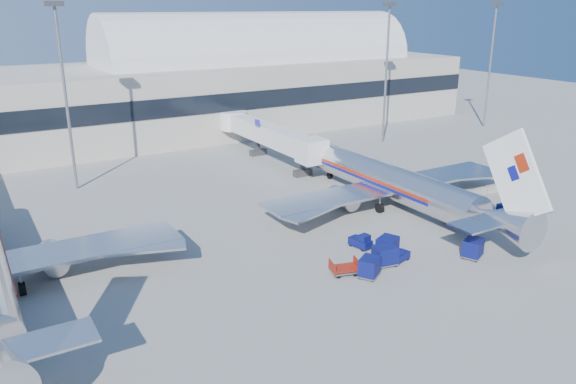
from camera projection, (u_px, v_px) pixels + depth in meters
ground at (345, 236)px, 56.54m from camera, size 260.00×260.00×0.00m
terminal at (80, 98)px, 93.14m from camera, size 170.00×28.15×21.00m
airliner_main at (393, 182)px, 64.15m from camera, size 32.00×37.26×12.07m
jetbridge_near at (264, 133)px, 84.09m from camera, size 4.40×27.50×6.25m
mast_west at (62, 70)px, 66.58m from camera, size 2.00×1.20×22.60m
mast_east at (387, 53)px, 90.89m from camera, size 2.00×1.20×22.60m
mast_far_east at (492, 47)px, 103.04m from camera, size 2.00×1.20×22.60m
barrier_near at (457, 197)px, 66.78m from camera, size 3.00×0.55×0.90m
barrier_mid at (476, 192)px, 68.38m from camera, size 3.00×0.55×0.90m
barrier_far at (495, 188)px, 69.98m from camera, size 3.00×0.55×0.90m
tug_lead at (399, 255)px, 50.79m from camera, size 2.22×1.47×1.33m
tug_right at (456, 218)px, 59.44m from camera, size 2.33×2.30×1.42m
tug_left at (361, 241)px, 53.63m from camera, size 1.48×2.39×1.45m
cart_train_a at (387, 246)px, 51.72m from camera, size 2.59×2.35×1.86m
cart_train_b at (385, 255)px, 49.90m from camera, size 2.32×1.91×1.85m
cart_train_c at (369, 267)px, 47.79m from camera, size 2.49×2.34×1.75m
cart_solo_near at (473, 248)px, 51.46m from camera, size 2.50×2.26×1.80m
cart_solo_far at (507, 211)px, 60.77m from camera, size 2.03×1.60×1.70m
cart_open_red at (345, 269)px, 48.42m from camera, size 2.77×2.28×0.64m
ramp_worker at (528, 236)px, 54.27m from camera, size 0.59×0.77×1.88m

